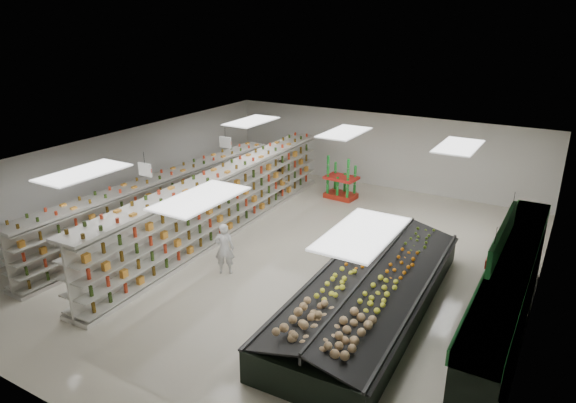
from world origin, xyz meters
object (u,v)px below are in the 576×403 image
Objects in this scene: gondola_left at (163,205)px; produce_island at (369,291)px; shopper_background at (283,180)px; soda_endcap at (341,180)px; shopper_main at (224,249)px; gondola_center at (222,205)px.

gondola_left is 8.32m from produce_island.
gondola_left reaches higher than produce_island.
produce_island is 4.75× the size of shopper_background.
soda_endcap is 1.05× the size of shopper_main.
shopper_main is (3.83, -1.59, -0.11)m from gondola_left.
gondola_left reaches higher than shopper_background.
gondola_center reaches higher than shopper_background.
gondola_center reaches higher than shopper_main.
produce_island is at bearing -141.93° from shopper_background.
shopper_background is at bearing 87.35° from gondola_center.
shopper_main reaches higher than produce_island.
gondola_left reaches higher than soda_endcap.
soda_endcap reaches higher than shopper_main.
gondola_center is 7.66× the size of shopper_background.
soda_endcap is 7.63m from shopper_main.
gondola_left is 5.14m from shopper_background.
gondola_left is 4.15m from shopper_main.
gondola_left is at bearing 170.82° from produce_island.
soda_endcap is 0.98× the size of shopper_background.
gondola_left is 6.74× the size of shopper_background.
gondola_center is 2.97m from shopper_main.
gondola_left is 7.26m from soda_endcap.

